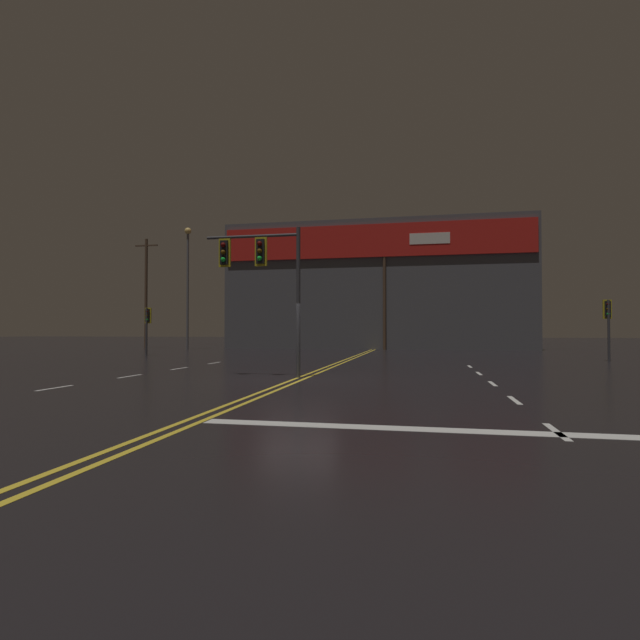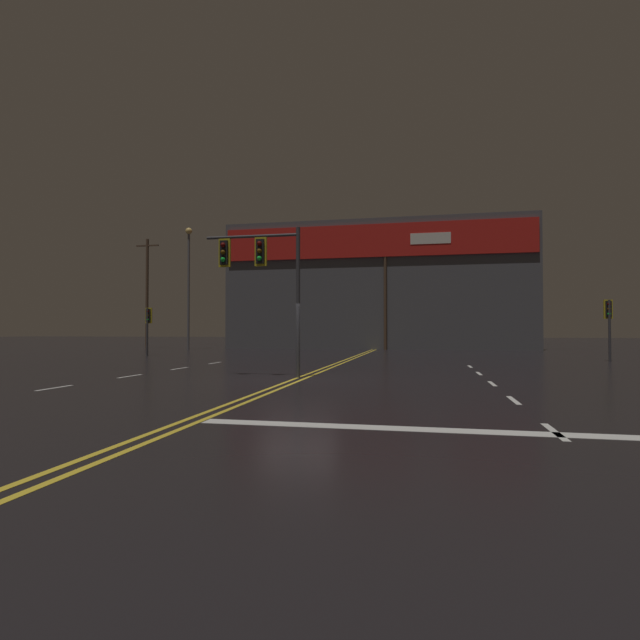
{
  "view_description": "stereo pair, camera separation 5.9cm",
  "coord_description": "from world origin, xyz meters",
  "px_view_note": "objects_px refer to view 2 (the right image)",
  "views": [
    {
      "loc": [
        3.93,
        -15.63,
        1.59
      ],
      "look_at": [
        0.0,
        3.59,
        2.0
      ],
      "focal_mm": 28.0,
      "sensor_mm": 36.0,
      "label": 1
    },
    {
      "loc": [
        3.98,
        -15.61,
        1.59
      ],
      "look_at": [
        0.0,
        3.59,
        2.0
      ],
      "focal_mm": 28.0,
      "sensor_mm": 36.0,
      "label": 2
    }
  ],
  "objects_px": {
    "traffic_signal_corner_northwest": "(148,321)",
    "streetlight_far_left": "(189,272)",
    "traffic_signal_corner_northeast": "(609,316)",
    "traffic_signal_median": "(259,265)"
  },
  "relations": [
    {
      "from": "traffic_signal_median",
      "to": "traffic_signal_corner_northeast",
      "type": "relative_size",
      "value": 1.6
    },
    {
      "from": "traffic_signal_median",
      "to": "streetlight_far_left",
      "type": "relative_size",
      "value": 0.49
    },
    {
      "from": "traffic_signal_corner_northwest",
      "to": "streetlight_far_left",
      "type": "bearing_deg",
      "value": 103.26
    },
    {
      "from": "traffic_signal_corner_northeast",
      "to": "streetlight_far_left",
      "type": "xyz_separation_m",
      "value": [
        -28.91,
        10.99,
        4.19
      ]
    },
    {
      "from": "traffic_signal_corner_northeast",
      "to": "traffic_signal_corner_northwest",
      "type": "distance_m",
      "value": 26.46
    },
    {
      "from": "traffic_signal_corner_northwest",
      "to": "streetlight_far_left",
      "type": "distance_m",
      "value": 11.55
    },
    {
      "from": "streetlight_far_left",
      "to": "traffic_signal_corner_northwest",
      "type": "bearing_deg",
      "value": -76.74
    },
    {
      "from": "traffic_signal_corner_northwest",
      "to": "streetlight_far_left",
      "type": "height_order",
      "value": "streetlight_far_left"
    },
    {
      "from": "traffic_signal_corner_northwest",
      "to": "streetlight_far_left",
      "type": "relative_size",
      "value": 0.29
    },
    {
      "from": "traffic_signal_corner_northeast",
      "to": "streetlight_far_left",
      "type": "bearing_deg",
      "value": 159.19
    }
  ]
}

